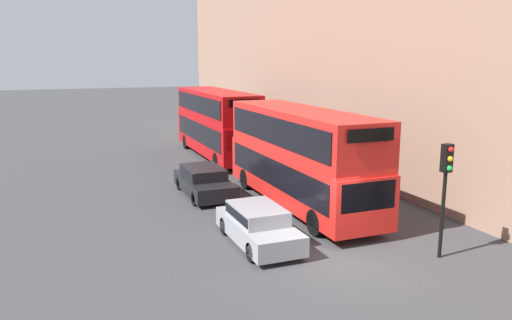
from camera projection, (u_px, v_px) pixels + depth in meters
ground_plane at (341, 263)px, 15.84m from camera, size 200.00×200.00×0.00m
bus_leading at (300, 153)px, 21.52m from camera, size 2.59×10.41×4.26m
bus_second_in_queue at (216, 121)px, 32.46m from camera, size 2.59×10.63×4.32m
car_dark_sedan at (258, 224)px, 17.37m from camera, size 1.76×4.25×1.35m
car_hatchback at (204, 180)px, 23.57m from camera, size 1.89×4.56×1.35m
traffic_light at (446, 177)px, 15.76m from camera, size 0.30×0.36×3.76m
pedestrian at (283, 159)px, 28.15m from camera, size 0.36×0.36×1.69m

